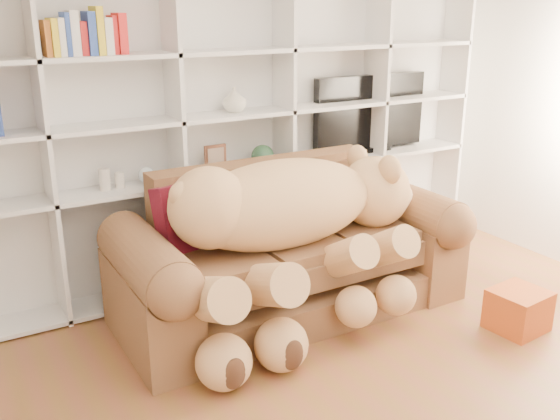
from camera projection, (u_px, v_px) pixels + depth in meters
wall_back at (220, 104)px, 4.71m from camera, size 5.00×0.02×2.70m
bookshelf at (198, 115)px, 4.50m from camera, size 4.43×0.35×2.40m
sofa at (289, 258)px, 4.35m from camera, size 2.40×1.04×1.01m
teddy_bear at (291, 224)px, 4.03m from camera, size 1.97×1.03×1.14m
throw_pillow at (191, 218)px, 4.07m from camera, size 0.50×0.34×0.49m
gift_box at (518, 310)px, 4.15m from camera, size 0.37×0.35×0.27m
tv at (370, 114)px, 5.27m from camera, size 1.09×0.18×0.64m
picture_frame at (215, 159)px, 4.60m from camera, size 0.17×0.03×0.21m
green_vase at (263, 156)px, 4.80m from camera, size 0.18×0.18×0.18m
figurine_tall at (105, 180)px, 4.22m from camera, size 0.10×0.10×0.15m
figurine_short at (120, 180)px, 4.28m from camera, size 0.08×0.08×0.11m
snow_globe at (147, 175)px, 4.37m from camera, size 0.12×0.12×0.12m
shelf_vase at (234, 100)px, 4.54m from camera, size 0.19×0.19×0.18m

